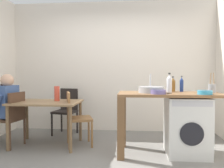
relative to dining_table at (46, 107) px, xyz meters
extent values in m
plane|color=slate|center=(0.99, -0.59, -0.64)|extent=(5.46, 5.46, 0.00)
cube|color=silver|center=(0.99, 1.16, 0.71)|extent=(4.60, 0.10, 2.70)
cube|color=olive|center=(0.00, 0.00, 0.08)|extent=(1.10, 0.76, 0.03)
cylinder|color=brown|center=(-0.50, -0.33, -0.29)|extent=(0.05, 0.05, 0.71)
cylinder|color=brown|center=(0.50, -0.33, -0.29)|extent=(0.05, 0.05, 0.71)
cylinder|color=brown|center=(-0.50, 0.33, -0.29)|extent=(0.05, 0.05, 0.71)
cylinder|color=brown|center=(0.50, 0.33, -0.29)|extent=(0.05, 0.05, 0.71)
cube|color=#4C3323|center=(-0.62, -0.10, -0.19)|extent=(0.47, 0.47, 0.04)
cube|color=#4C3323|center=(-0.44, -0.13, 0.03)|extent=(0.11, 0.38, 0.45)
cylinder|color=#4C3323|center=(-0.76, 0.11, -0.42)|extent=(0.04, 0.04, 0.45)
cylinder|color=#4C3323|center=(-0.48, -0.31, -0.42)|extent=(0.04, 0.04, 0.45)
cylinder|color=#4C3323|center=(-0.41, 0.04, -0.42)|extent=(0.04, 0.04, 0.45)
cube|color=olive|center=(0.55, 0.05, -0.19)|extent=(0.51, 0.51, 0.04)
cube|color=olive|center=(0.38, -0.01, 0.03)|extent=(0.16, 0.37, 0.45)
cylinder|color=olive|center=(0.66, 0.28, -0.42)|extent=(0.04, 0.04, 0.45)
cylinder|color=olive|center=(0.78, -0.06, -0.42)|extent=(0.04, 0.04, 0.45)
cylinder|color=olive|center=(0.32, 0.16, -0.42)|extent=(0.04, 0.04, 0.45)
cylinder|color=olive|center=(0.44, -0.18, -0.42)|extent=(0.04, 0.04, 0.45)
cube|color=black|center=(0.10, 0.70, -0.19)|extent=(0.48, 0.48, 0.04)
cube|color=black|center=(0.14, 0.88, 0.03)|extent=(0.38, 0.12, 0.45)
cylinder|color=black|center=(0.24, 0.48, -0.42)|extent=(0.04, 0.04, 0.45)
cylinder|color=black|center=(-0.12, 0.56, -0.42)|extent=(0.04, 0.04, 0.45)
cylinder|color=black|center=(0.32, 0.84, -0.42)|extent=(0.04, 0.04, 0.45)
cylinder|color=black|center=(-0.04, 0.92, -0.42)|extent=(0.04, 0.04, 0.45)
cylinder|color=#595651|center=(-0.78, 0.02, -0.14)|extent=(0.42, 0.21, 0.14)
cube|color=#3F598C|center=(-0.62, -0.10, 0.11)|extent=(0.26, 0.37, 0.52)
cylinder|color=#3F598C|center=(-0.60, 0.11, 0.09)|extent=(0.20, 0.12, 0.31)
sphere|color=tan|center=(-0.62, -0.10, 0.45)|extent=(0.21, 0.21, 0.21)
sphere|color=black|center=(-0.68, -0.09, 0.37)|extent=(0.12, 0.12, 0.12)
cube|color=brown|center=(1.97, -0.23, 0.26)|extent=(1.50, 0.68, 0.04)
cube|color=brown|center=(1.27, -0.52, -0.20)|extent=(0.10, 0.10, 0.88)
cube|color=brown|center=(1.27, 0.06, -0.20)|extent=(0.10, 0.10, 0.88)
cube|color=silver|center=(2.24, -0.23, -0.21)|extent=(0.60, 0.60, 0.86)
cylinder|color=black|center=(2.24, -0.53, -0.26)|extent=(0.32, 0.02, 0.32)
cube|color=#B2B2B7|center=(2.24, -0.53, 0.16)|extent=(0.54, 0.01, 0.08)
cylinder|color=#9EA0A5|center=(1.71, -0.23, 0.32)|extent=(0.38, 0.38, 0.09)
cylinder|color=#B2B2B7|center=(1.71, -0.05, 0.42)|extent=(0.02, 0.02, 0.28)
cylinder|color=silver|center=(1.99, -0.13, 0.38)|extent=(0.08, 0.08, 0.21)
cone|color=silver|center=(1.99, -0.13, 0.52)|extent=(0.07, 0.07, 0.06)
cylinder|color=#262626|center=(1.99, -0.13, 0.56)|extent=(0.03, 0.03, 0.02)
cylinder|color=brown|center=(2.07, 0.04, 0.36)|extent=(0.08, 0.08, 0.17)
cone|color=brown|center=(2.07, 0.04, 0.47)|extent=(0.07, 0.07, 0.05)
cylinder|color=#262626|center=(2.07, 0.04, 0.51)|extent=(0.03, 0.03, 0.02)
cylinder|color=navy|center=(2.21, 0.01, 0.37)|extent=(0.06, 0.06, 0.18)
cone|color=navy|center=(2.21, 0.01, 0.48)|extent=(0.05, 0.05, 0.05)
cylinder|color=#262626|center=(2.21, 0.01, 0.52)|extent=(0.02, 0.02, 0.02)
cylinder|color=slate|center=(1.79, -0.43, 0.31)|extent=(0.21, 0.21, 0.06)
cylinder|color=#3D375B|center=(1.79, -0.43, 0.32)|extent=(0.17, 0.17, 0.03)
cylinder|color=gray|center=(2.60, -0.18, 0.34)|extent=(0.11, 0.11, 0.13)
cylinder|color=#99724C|center=(2.59, -0.17, 0.49)|extent=(0.01, 0.04, 0.18)
cylinder|color=#99724C|center=(2.62, -0.19, 0.49)|extent=(0.01, 0.05, 0.18)
cylinder|color=teal|center=(2.42, -0.45, 0.30)|extent=(0.20, 0.20, 0.05)
cylinder|color=#1E546B|center=(2.42, -0.45, 0.32)|extent=(0.16, 0.16, 0.03)
cylinder|color=#D84C38|center=(0.15, 0.10, 0.22)|extent=(0.09, 0.09, 0.25)
cube|color=#B2B2B7|center=(1.92, -0.33, 0.28)|extent=(0.15, 0.06, 0.01)
cube|color=#262628|center=(1.92, -0.33, 0.28)|extent=(0.15, 0.06, 0.01)
camera|label=1|loc=(1.44, -3.70, 0.57)|focal=36.92mm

